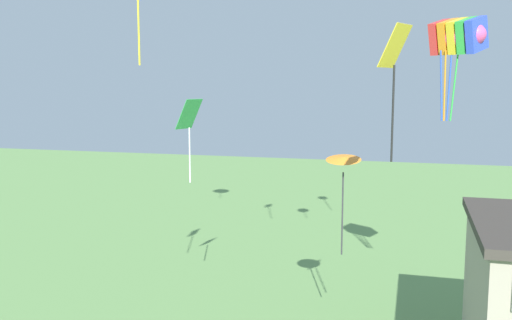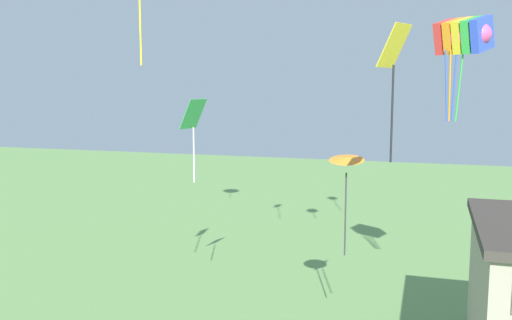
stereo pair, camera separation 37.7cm
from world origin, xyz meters
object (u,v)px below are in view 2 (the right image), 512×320
Objects in this scene: kite_green_diamond at (193,122)px; kite_orange_delta at (347,162)px; kite_yellow_diamond at (394,63)px; kite_rainbow_parafoil at (463,36)px.

kite_green_diamond is 0.89× the size of kite_orange_delta.
kite_orange_delta is at bearing 110.42° from kite_yellow_diamond.
kite_rainbow_parafoil is 1.15× the size of kite_green_diamond.
kite_yellow_diamond is at bearing -34.67° from kite_green_diamond.
kite_rainbow_parafoil is 6.56m from kite_yellow_diamond.
kite_orange_delta is (-1.62, 4.36, -2.88)m from kite_yellow_diamond.
kite_yellow_diamond is 5.47m from kite_orange_delta.
kite_green_diamond reaches higher than kite_orange_delta.
kite_rainbow_parafoil is 1.03× the size of kite_orange_delta.
kite_yellow_diamond reaches higher than kite_green_diamond.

